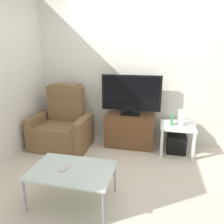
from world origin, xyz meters
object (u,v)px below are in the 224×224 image
(recliner_armchair, at_px, (62,125))
(cell_phone, at_px, (65,168))
(tv_stand, at_px, (130,130))
(game_console, at_px, (180,118))
(subwoofer_box, at_px, (176,143))
(book_upright, at_px, (172,120))
(coffee_table, at_px, (72,171))
(television, at_px, (131,94))
(side_table, at_px, (177,129))

(recliner_armchair, bearing_deg, cell_phone, -63.17)
(tv_stand, height_order, game_console, game_console)
(subwoofer_box, distance_m, book_upright, 0.43)
(recliner_armchair, bearing_deg, coffee_table, -60.40)
(television, distance_m, book_upright, 0.79)
(subwoofer_box, relative_size, game_console, 1.30)
(tv_stand, distance_m, side_table, 0.80)
(television, xyz_separation_m, recliner_armchair, (-1.16, -0.28, -0.56))
(side_table, bearing_deg, book_upright, -168.69)
(book_upright, relative_size, cell_phone, 1.14)
(side_table, relative_size, book_upright, 3.17)
(television, bearing_deg, coffee_table, -103.89)
(game_console, relative_size, coffee_table, 0.26)
(cell_phone, bearing_deg, recliner_armchair, 130.09)
(television, bearing_deg, book_upright, -10.44)
(subwoofer_box, distance_m, game_console, 0.45)
(recliner_armchair, distance_m, subwoofer_box, 1.97)
(game_console, bearing_deg, side_table, -164.05)
(side_table, height_order, book_upright, book_upright)
(cell_phone, bearing_deg, side_table, 64.12)
(recliner_armchair, xyz_separation_m, cell_phone, (0.68, -1.37, 0.03))
(recliner_armchair, relative_size, cell_phone, 7.20)
(book_upright, xyz_separation_m, coffee_table, (-1.10, -1.52, -0.19))
(book_upright, bearing_deg, subwoofer_box, 11.31)
(side_table, bearing_deg, tv_stand, 173.62)
(tv_stand, xyz_separation_m, recliner_armchair, (-1.16, -0.26, 0.09))
(tv_stand, bearing_deg, recliner_armchair, -167.26)
(television, height_order, book_upright, television)
(book_upright, height_order, cell_phone, book_upright)
(subwoofer_box, relative_size, cell_phone, 2.03)
(side_table, relative_size, cell_phone, 3.60)
(subwoofer_box, distance_m, cell_phone, 2.02)
(side_table, bearing_deg, television, 172.28)
(recliner_armchair, distance_m, book_upright, 1.87)
(side_table, relative_size, coffee_table, 0.60)
(recliner_armchair, xyz_separation_m, side_table, (1.95, 0.17, 0.03))
(book_upright, height_order, coffee_table, book_upright)
(book_upright, distance_m, game_console, 0.14)
(cell_phone, bearing_deg, television, 87.28)
(side_table, xyz_separation_m, book_upright, (-0.10, -0.02, 0.16))
(side_table, height_order, game_console, game_console)
(television, bearing_deg, cell_phone, -106.43)
(tv_stand, bearing_deg, subwoofer_box, -6.38)
(subwoofer_box, xyz_separation_m, cell_phone, (-1.28, -1.54, 0.25))
(game_console, distance_m, cell_phone, 2.04)
(tv_stand, bearing_deg, cell_phone, -106.61)
(recliner_armchair, bearing_deg, subwoofer_box, 5.58)
(subwoofer_box, bearing_deg, cell_phone, -129.60)
(side_table, height_order, subwoofer_box, side_table)
(recliner_armchair, relative_size, book_upright, 6.33)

